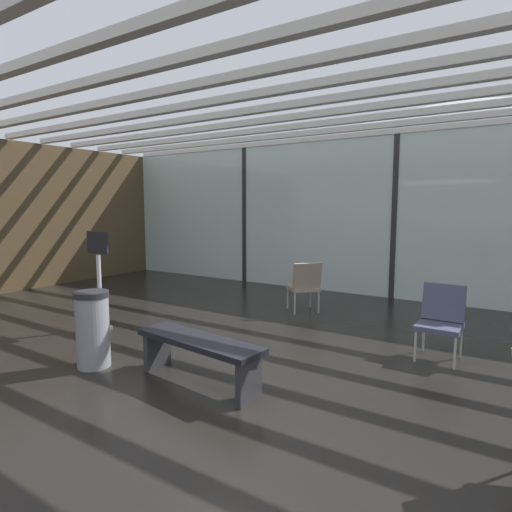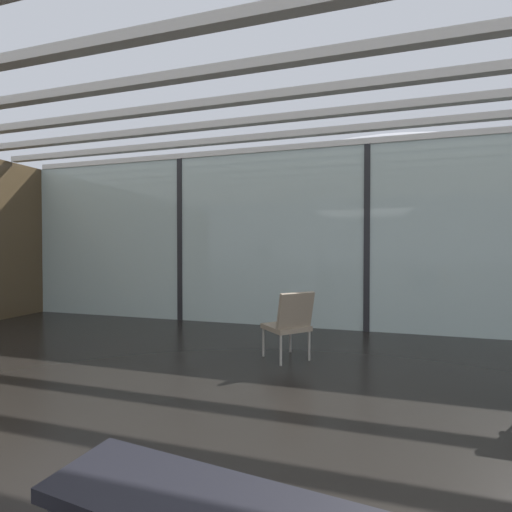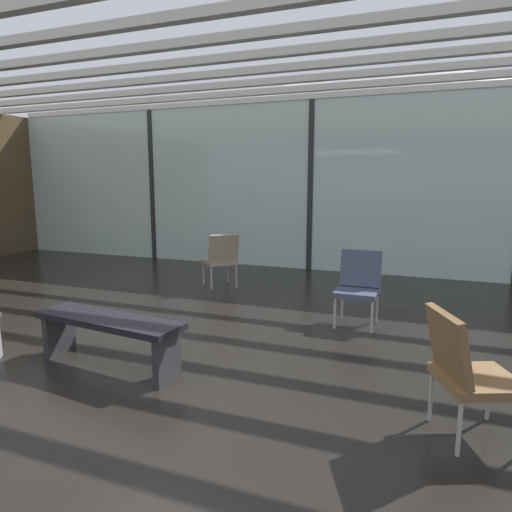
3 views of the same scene
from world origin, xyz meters
TOP-DOWN VIEW (x-y plane):
  - ground_plane at (0.00, 0.00)m, footprint 60.00×60.00m
  - glass_curtain_wall at (0.00, 5.20)m, footprint 14.00×0.08m
  - window_mullion_0 at (-3.50, 5.20)m, footprint 0.10×0.12m
  - window_mullion_1 at (0.00, 5.20)m, footprint 0.10×0.12m
  - ceiling_slats at (0.00, 1.90)m, footprint 13.72×6.72m
  - parked_airplane at (0.25, 9.53)m, footprint 11.28×4.54m
  - lounge_chair_0 at (2.40, -0.07)m, footprint 0.67×0.65m
  - lounge_chair_2 at (1.38, 2.14)m, footprint 0.49×0.53m
  - lounge_chair_3 at (-0.95, 3.24)m, footprint 0.71×0.71m
  - waiting_bench at (-0.57, 0.04)m, footprint 1.53×0.56m

SIDE VIEW (x-z plane):
  - ground_plane at x=0.00m, z-range 0.00..0.00m
  - waiting_bench at x=-0.57m, z-range 0.13..0.60m
  - lounge_chair_0 at x=2.40m, z-range 0.06..0.93m
  - lounge_chair_2 at x=1.38m, z-range 0.06..0.93m
  - lounge_chair_3 at x=-0.95m, z-range 0.06..0.93m
  - glass_curtain_wall at x=0.00m, z-range 0.00..3.16m
  - window_mullion_0 at x=-3.50m, z-range 0.00..3.16m
  - window_mullion_1 at x=0.00m, z-range 0.00..3.16m
  - parked_airplane at x=0.25m, z-range 0.00..4.54m
  - ceiling_slats at x=0.00m, z-range 3.16..3.26m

